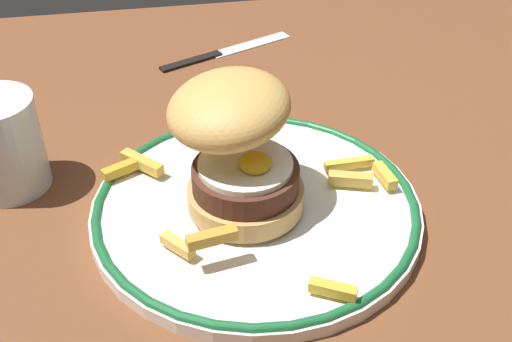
% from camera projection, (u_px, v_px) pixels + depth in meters
% --- Properties ---
extents(ground_plane, '(1.36, 1.00, 0.04)m').
position_uv_depth(ground_plane, '(288.00, 259.00, 0.53)').
color(ground_plane, brown).
extents(dinner_plate, '(0.27, 0.27, 0.02)m').
position_uv_depth(dinner_plate, '(256.00, 207.00, 0.54)').
color(dinner_plate, white).
rests_on(dinner_plate, ground_plane).
extents(burger, '(0.13, 0.13, 0.11)m').
position_uv_depth(burger, '(237.00, 144.00, 0.50)').
color(burger, tan).
rests_on(burger, dinner_plate).
extents(fries_pile, '(0.25, 0.25, 0.03)m').
position_uv_depth(fries_pile, '(244.00, 183.00, 0.54)').
color(fries_pile, gold).
rests_on(fries_pile, dinner_plate).
extents(water_glass, '(0.07, 0.07, 0.09)m').
position_uv_depth(water_glass, '(3.00, 148.00, 0.55)').
color(water_glass, silver).
rests_on(water_glass, ground_plane).
extents(knife, '(0.17, 0.09, 0.01)m').
position_uv_depth(knife, '(217.00, 53.00, 0.78)').
color(knife, black).
rests_on(knife, ground_plane).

